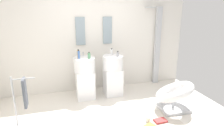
% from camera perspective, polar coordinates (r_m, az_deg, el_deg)
% --- Properties ---
extents(ground_plane, '(4.80, 3.60, 0.04)m').
position_cam_1_polar(ground_plane, '(3.84, 0.13, -16.46)').
color(ground_plane, silver).
extents(rear_partition, '(4.80, 0.10, 2.60)m').
position_cam_1_polar(rear_partition, '(4.91, -5.28, 7.19)').
color(rear_partition, silver).
rests_on(rear_partition, ground_plane).
extents(pedestal_sink_left, '(0.47, 0.47, 1.06)m').
position_cam_1_polar(pedestal_sink_left, '(4.52, -7.82, -3.92)').
color(pedestal_sink_left, white).
rests_on(pedestal_sink_left, ground_plane).
extents(pedestal_sink_right, '(0.47, 0.47, 1.06)m').
position_cam_1_polar(pedestal_sink_right, '(4.65, 0.24, -3.19)').
color(pedestal_sink_right, white).
rests_on(pedestal_sink_right, ground_plane).
extents(vanity_mirror_left, '(0.22, 0.03, 0.65)m').
position_cam_1_polar(vanity_mirror_left, '(4.76, -9.12, 9.05)').
color(vanity_mirror_left, '#8C9EA8').
extents(vanity_mirror_right, '(0.22, 0.03, 0.65)m').
position_cam_1_polar(vanity_mirror_right, '(4.89, -1.34, 9.41)').
color(vanity_mirror_right, '#8C9EA8').
extents(shower_column, '(0.49, 0.24, 2.05)m').
position_cam_1_polar(shower_column, '(5.40, 12.80, 5.29)').
color(shower_column, '#B7BABF').
rests_on(shower_column, ground_plane).
extents(lounge_chair, '(1.10, 1.10, 0.65)m').
position_cam_1_polar(lounge_chair, '(4.22, 17.54, -8.49)').
color(lounge_chair, '#B7BABF').
rests_on(lounge_chair, ground_plane).
extents(towel_rack, '(0.37, 0.22, 0.95)m').
position_cam_1_polar(towel_rack, '(3.67, -24.26, -8.18)').
color(towel_rack, '#B7BABF').
rests_on(towel_rack, ground_plane).
extents(area_rug, '(1.27, 0.78, 0.01)m').
position_cam_1_polar(area_rug, '(3.78, 10.06, -16.86)').
color(area_rug, beige).
rests_on(area_rug, ground_plane).
extents(magazine_red, '(0.23, 0.16, 0.03)m').
position_cam_1_polar(magazine_red, '(3.87, 13.78, -15.86)').
color(magazine_red, '#B73838').
rests_on(magazine_red, area_rug).
extents(coffee_mug, '(0.08, 0.08, 0.09)m').
position_cam_1_polar(coffee_mug, '(3.81, 10.38, -15.69)').
color(coffee_mug, white).
rests_on(coffee_mug, area_rug).
extents(soap_bottle_amber, '(0.05, 0.05, 0.20)m').
position_cam_1_polar(soap_bottle_amber, '(4.33, -9.71, 2.52)').
color(soap_bottle_amber, '#C68C38').
rests_on(soap_bottle_amber, pedestal_sink_left).
extents(soap_bottle_grey, '(0.06, 0.06, 0.12)m').
position_cam_1_polar(soap_bottle_grey, '(4.45, 1.69, 2.60)').
color(soap_bottle_grey, '#99999E').
rests_on(soap_bottle_grey, pedestal_sink_right).
extents(soap_bottle_blue, '(0.05, 0.05, 0.19)m').
position_cam_1_polar(soap_bottle_blue, '(4.32, -9.59, 2.43)').
color(soap_bottle_blue, '#4C72B7').
rests_on(soap_bottle_blue, pedestal_sink_left).
extents(soap_bottle_white, '(0.05, 0.05, 0.15)m').
position_cam_1_polar(soap_bottle_white, '(4.62, -0.11, 3.27)').
color(soap_bottle_white, white).
rests_on(soap_bottle_white, pedestal_sink_right).
extents(soap_bottle_green, '(0.06, 0.06, 0.15)m').
position_cam_1_polar(soap_bottle_green, '(4.28, -6.62, 2.13)').
color(soap_bottle_green, '#59996B').
rests_on(soap_bottle_green, pedestal_sink_left).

